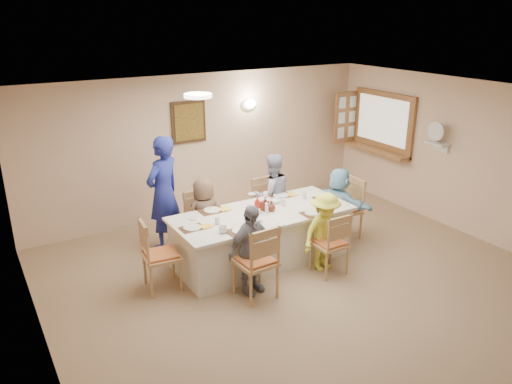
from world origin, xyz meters
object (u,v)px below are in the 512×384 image
chair_back_left (202,221)px  diner_back_left (205,216)px  diner_back_right (272,195)px  chair_front_right (330,242)px  condiment_ketchup (257,205)px  diner_front_left (251,250)px  desk_fan (437,135)px  dining_table (262,236)px  chair_right_end (344,209)px  diner_front_right (324,232)px  caregiver (164,193)px  chair_front_left (255,260)px  chair_left_end (161,254)px  chair_back_right (268,206)px  diner_right_end (338,204)px  serving_hatch (383,122)px

chair_back_left → diner_back_left: diner_back_left is taller
chair_back_left → diner_back_right: 1.23m
chair_front_right → condiment_ketchup: bearing=-48.9°
diner_back_right → diner_front_left: bearing=56.7°
desk_fan → diner_front_left: (-3.85, -0.42, -0.94)m
dining_table → chair_right_end: chair_right_end is taller
diner_front_right → caregiver: size_ratio=0.65×
desk_fan → caregiver: (-4.30, 1.41, -0.66)m
chair_front_right → chair_right_end: 1.24m
chair_front_left → dining_table: bearing=-129.5°
dining_table → chair_front_right: bearing=-53.1°
condiment_ketchup → chair_back_left: bearing=122.9°
desk_fan → chair_left_end: (-4.80, 0.26, -1.05)m
chair_right_end → diner_back_left: bearing=-103.6°
chair_back_right → chair_right_end: 1.24m
diner_back_left → caregiver: bearing=-53.8°
diner_back_left → diner_front_left: bearing=82.4°
diner_right_end → diner_back_right: bearing=39.8°
diner_back_right → chair_front_left: bearing=59.1°
chair_right_end → diner_front_right: (-0.95, -0.68, 0.08)m
diner_front_right → condiment_ketchup: diner_front_right is taller
chair_back_left → diner_right_end: size_ratio=0.76×
chair_left_end → diner_front_left: (0.95, -0.68, 0.11)m
chair_back_left → condiment_ketchup: condiment_ketchup is taller
dining_table → diner_right_end: bearing=0.0°
diner_back_left → diner_front_right: (1.20, -1.36, -0.02)m
chair_back_left → caregiver: size_ratio=0.51×
chair_front_left → chair_left_end: chair_front_left is taller
chair_back_right → diner_back_right: (0.00, -0.12, 0.23)m
chair_back_right → chair_front_left: (-1.20, -1.60, 0.05)m
desk_fan → chair_back_right: bearing=158.2°
condiment_ketchup → caregiver: bearing=130.1°
chair_back_left → chair_left_end: bearing=-142.0°
dining_table → chair_left_end: bearing=180.0°
diner_right_end → condiment_ketchup: 1.53m
chair_front_left → desk_fan: bearing=-174.6°
chair_front_right → diner_back_right: (0.00, 1.48, 0.23)m
chair_left_end → diner_back_right: diner_back_right is taller
chair_front_left → chair_left_end: (-0.95, 0.80, -0.01)m
serving_hatch → diner_front_right: (-2.76, -1.77, -0.93)m
chair_front_right → diner_front_right: 0.16m
serving_hatch → chair_front_left: 4.50m
desk_fan → chair_back_left: (-3.85, 1.06, -1.10)m
diner_back_right → chair_front_right: bearing=98.2°
diner_front_left → chair_back_right: bearing=39.3°
chair_front_left → diner_right_end: size_ratio=0.85×
caregiver → diner_front_right: bearing=104.5°
desk_fan → chair_back_left: 4.14m
chair_front_left → diner_front_left: bearing=-92.6°
diner_front_left → caregiver: size_ratio=0.68×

